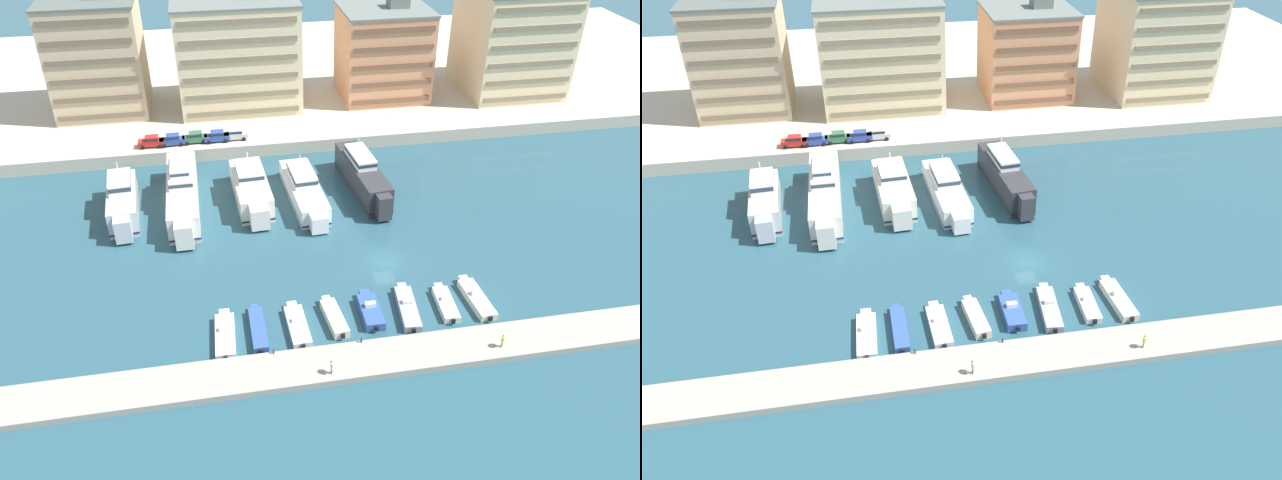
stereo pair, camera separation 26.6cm
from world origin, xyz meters
TOP-DOWN VIEW (x-y plane):
  - ground_plane at (0.00, 0.00)m, footprint 400.00×400.00m
  - quay_promenade at (0.00, 66.98)m, footprint 180.00×70.00m
  - pier_dock at (0.00, -16.60)m, footprint 120.00×5.08m
  - yacht_silver_far_left at (-33.22, 17.36)m, footprint 4.88×15.44m
  - yacht_ivory_left at (-24.97, 18.22)m, footprint 4.50×22.52m
  - yacht_ivory_mid_left at (-15.23, 17.99)m, footprint 5.50×16.66m
  - yacht_white_center_left at (-7.67, 16.87)m, footprint 5.31×18.69m
  - yacht_charcoal_center at (1.45, 18.33)m, footprint 5.22×19.16m
  - motorboat_white_far_left at (-20.68, -10.29)m, footprint 2.31×7.78m
  - motorboat_blue_left at (-17.09, -10.01)m, footprint 1.64×7.64m
  - motorboat_white_mid_left at (-12.77, -10.14)m, footprint 2.29×7.48m
  - motorboat_cream_center_left at (-8.55, -9.72)m, footprint 2.34×6.90m
  - motorboat_blue_center at (-4.30, -9.38)m, footprint 2.29×6.64m
  - motorboat_grey_center_right at (-0.01, -9.56)m, footprint 2.72×8.27m
  - motorboat_white_mid_right at (4.54, -9.55)m, footprint 2.18×6.81m
  - motorboat_cream_right at (8.35, -9.34)m, footprint 2.29×7.98m
  - car_red_far_left at (-29.86, 34.52)m, footprint 4.14×2.01m
  - car_blue_left at (-26.53, 34.56)m, footprint 4.16×2.04m
  - car_green_mid_left at (-22.87, 34.81)m, footprint 4.15×2.02m
  - car_blue_center_left at (-19.33, 34.61)m, footprint 4.13×1.99m
  - car_silver_center at (-16.31, 34.83)m, footprint 4.10×1.92m
  - apartment_block_far_left at (-38.50, 51.93)m, footprint 15.91×14.50m
  - apartment_block_left at (-14.18, 49.78)m, footprint 21.55×14.72m
  - apartment_block_mid_left at (12.55, 50.01)m, footprint 15.90×14.55m
  - apartment_block_center_left at (37.14, 48.71)m, footprint 17.78×18.38m
  - pedestrian_near_edge at (7.79, -17.61)m, footprint 0.47×0.54m
  - pedestrian_mid_deck at (-10.50, -18.08)m, footprint 0.25×0.68m
  - bollard_west at (-15.87, -14.31)m, footprint 0.20×0.20m
  - bollard_west_mid at (-6.54, -14.31)m, footprint 0.20×0.20m

SIDE VIEW (x-z plane):
  - ground_plane at x=0.00m, z-range 0.00..0.00m
  - pier_dock at x=0.00m, z-range 0.00..0.76m
  - motorboat_white_mid_left at x=-12.77m, z-range -0.18..1.06m
  - motorboat_white_mid_right at x=4.54m, z-range -0.19..1.08m
  - motorboat_white_far_left at x=-20.68m, z-range -0.23..1.15m
  - motorboat_blue_left at x=-17.09m, z-range 0.00..0.94m
  - motorboat_cream_right at x=8.35m, z-range -0.23..1.19m
  - motorboat_grey_center_right at x=-0.01m, z-range -0.20..1.20m
  - motorboat_cream_center_left at x=-8.55m, z-range 0.00..1.06m
  - motorboat_blue_center at x=-4.30m, z-range -0.24..1.38m
  - quay_promenade at x=0.00m, z-range 0.00..2.17m
  - bollard_west at x=-15.87m, z-range 0.78..1.39m
  - bollard_west_mid at x=-6.54m, z-range 0.78..1.39m
  - yacht_white_center_left at x=-7.67m, z-range -1.35..4.89m
  - pedestrian_near_edge at x=7.79m, z-range 0.92..2.63m
  - pedestrian_mid_deck at x=-10.50m, z-range 0.93..2.69m
  - yacht_ivory_mid_left at x=-15.23m, z-range -1.35..5.53m
  - yacht_silver_far_left at x=-33.22m, z-range -1.40..5.94m
  - yacht_charcoal_center at x=1.45m, z-range -1.33..6.05m
  - yacht_ivory_left at x=-24.97m, z-range -1.67..6.59m
  - car_red_far_left at x=-29.86m, z-range 2.25..4.05m
  - car_blue_left at x=-26.53m, z-range 2.25..4.05m
  - car_green_mid_left at x=-22.87m, z-range 2.25..4.05m
  - car_blue_center_left at x=-19.33m, z-range 2.25..4.05m
  - car_silver_center at x=-16.31m, z-range 2.25..4.05m
  - apartment_block_mid_left at x=12.55m, z-range 1.24..19.41m
  - apartment_block_left at x=-14.18m, z-range 1.22..22.16m
  - apartment_block_center_left at x=37.14m, z-range 1.22..22.61m
  - apartment_block_far_left at x=-38.50m, z-range 1.24..22.70m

